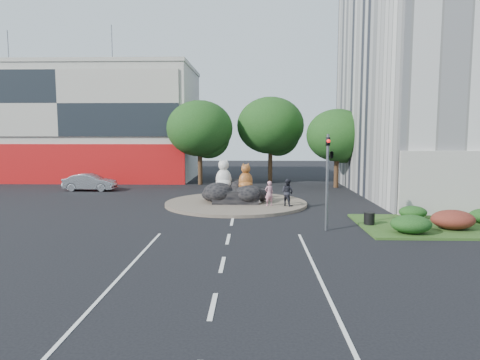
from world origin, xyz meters
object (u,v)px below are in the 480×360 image
(kitten_calico, at_px, (216,197))
(pedestrian_dark, at_px, (287,192))
(cat_white, at_px, (224,174))
(pedestrian_pink, at_px, (269,193))
(parked_car, at_px, (90,182))
(litter_bin, at_px, (369,218))
(kitten_white, at_px, (257,198))
(cat_tabby, at_px, (246,176))

(kitten_calico, height_order, pedestrian_dark, pedestrian_dark)
(cat_white, height_order, pedestrian_pink, cat_white)
(pedestrian_dark, bearing_deg, cat_white, 18.65)
(pedestrian_pink, relative_size, parked_car, 0.37)
(cat_white, height_order, litter_bin, cat_white)
(cat_white, bearing_deg, kitten_white, -30.05)
(cat_white, xyz_separation_m, pedestrian_pink, (3.17, -1.78, -1.14))
(parked_car, height_order, litter_bin, parked_car)
(cat_white, distance_m, pedestrian_pink, 3.81)
(pedestrian_pink, distance_m, parked_car, 17.70)
(kitten_white, distance_m, pedestrian_pink, 1.14)
(kitten_white, height_order, pedestrian_dark, pedestrian_dark)
(pedestrian_dark, bearing_deg, kitten_white, 20.70)
(parked_car, xyz_separation_m, litter_bin, (20.68, -14.10, -0.31))
(pedestrian_dark, bearing_deg, litter_bin, 167.28)
(pedestrian_dark, xyz_separation_m, litter_bin, (3.99, -5.45, -0.66))
(cat_white, xyz_separation_m, kitten_calico, (-0.47, -0.89, -1.54))
(parked_car, bearing_deg, pedestrian_dark, -114.49)
(cat_white, height_order, kitten_calico, cat_white)
(pedestrian_dark, bearing_deg, pedestrian_pink, 39.29)
(cat_white, height_order, cat_tabby, cat_white)
(cat_white, bearing_deg, kitten_calico, -123.75)
(cat_tabby, relative_size, kitten_calico, 2.20)
(parked_car, bearing_deg, kitten_calico, -120.28)
(kitten_calico, distance_m, pedestrian_pink, 3.77)
(cat_tabby, xyz_separation_m, kitten_calico, (-2.06, -0.38, -1.42))
(cat_white, relative_size, cat_tabby, 1.13)
(pedestrian_pink, height_order, litter_bin, pedestrian_pink)
(kitten_calico, relative_size, parked_car, 0.19)
(cat_white, distance_m, kitten_calico, 1.85)
(litter_bin, bearing_deg, kitten_white, 134.08)
(kitten_white, distance_m, pedestrian_dark, 2.20)
(cat_white, bearing_deg, pedestrian_pink, -35.23)
(cat_tabby, distance_m, kitten_white, 1.75)
(pedestrian_pink, xyz_separation_m, litter_bin, (5.22, -5.48, -0.59))
(kitten_white, bearing_deg, pedestrian_pink, -80.05)
(kitten_white, bearing_deg, cat_white, 118.20)
(cat_tabby, distance_m, pedestrian_dark, 3.24)
(pedestrian_dark, bearing_deg, cat_tabby, 16.32)
(cat_tabby, relative_size, parked_car, 0.42)
(cat_tabby, height_order, kitten_calico, cat_tabby)
(pedestrian_pink, bearing_deg, kitten_calico, -36.84)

